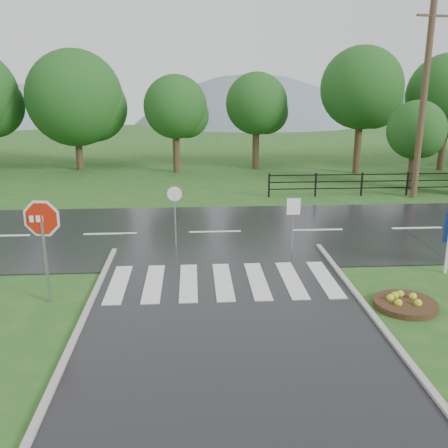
{
  "coord_description": "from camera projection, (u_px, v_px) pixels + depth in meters",
  "views": [
    {
      "loc": [
        -0.84,
        -8.38,
        5.64
      ],
      "look_at": [
        0.09,
        6.0,
        1.5
      ],
      "focal_mm": 40.0,
      "sensor_mm": 36.0,
      "label": 1
    }
  ],
  "objects": [
    {
      "name": "main_road",
      "position": [
        215.0,
        233.0,
        19.24
      ],
      "size": [
        90.0,
        8.0,
        0.04
      ],
      "primitive_type": "cube",
      "color": "black",
      "rests_on": "ground"
    },
    {
      "name": "ground",
      "position": [
        239.0,
        384.0,
        9.65
      ],
      "size": [
        120.0,
        120.0,
        0.0
      ],
      "primitive_type": "plane",
      "color": "#25531B",
      "rests_on": "ground"
    },
    {
      "name": "fence_west",
      "position": [
        362.0,
        182.0,
        25.28
      ],
      "size": [
        9.58,
        0.08,
        1.2
      ],
      "color": "black",
      "rests_on": "ground"
    },
    {
      "name": "treeline",
      "position": [
        220.0,
        170.0,
        32.73
      ],
      "size": [
        83.2,
        5.2,
        10.0
      ],
      "color": "#174716",
      "rests_on": "ground"
    },
    {
      "name": "reg_sign_small",
      "position": [
        293.0,
        215.0,
        16.22
      ],
      "size": [
        0.45,
        0.06,
        2.01
      ],
      "color": "#939399",
      "rests_on": "ground"
    },
    {
      "name": "reg_sign_round",
      "position": [
        175.0,
        209.0,
        17.19
      ],
      "size": [
        0.51,
        0.09,
        2.18
      ],
      "color": "#939399",
      "rests_on": "ground"
    },
    {
      "name": "utility_pole_east",
      "position": [
        423.0,
        101.0,
        23.86
      ],
      "size": [
        1.63,
        0.44,
        9.24
      ],
      "color": "#473523",
      "rests_on": "ground"
    },
    {
      "name": "hills",
      "position": [
        221.0,
        224.0,
        76.5
      ],
      "size": [
        102.0,
        48.0,
        48.0
      ],
      "color": "slate",
      "rests_on": "ground"
    },
    {
      "name": "flower_bed",
      "position": [
        405.0,
        303.0,
        12.88
      ],
      "size": [
        1.61,
        1.61,
        0.32
      ],
      "color": "#332111",
      "rests_on": "ground"
    },
    {
      "name": "crosswalk",
      "position": [
        223.0,
        281.0,
        14.43
      ],
      "size": [
        6.5,
        2.8,
        0.02
      ],
      "color": "silver",
      "rests_on": "ground"
    },
    {
      "name": "stop_sign",
      "position": [
        43.0,
        228.0,
        12.68
      ],
      "size": [
        1.3,
        0.21,
        2.94
      ],
      "color": "#939399",
      "rests_on": "ground"
    },
    {
      "name": "entrance_tree_left",
      "position": [
        416.0,
        130.0,
        26.25
      ],
      "size": [
        3.08,
        3.08,
        4.71
      ],
      "color": "#3D2B1C",
      "rests_on": "ground"
    }
  ]
}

